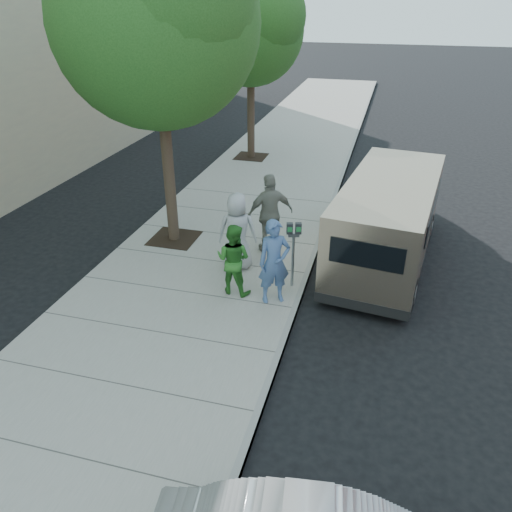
# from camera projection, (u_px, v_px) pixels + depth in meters

# --- Properties ---
(ground) EXTENTS (120.00, 120.00, 0.00)m
(ground) POSITION_uv_depth(u_px,v_px,m) (229.00, 304.00, 10.80)
(ground) COLOR black
(ground) RESTS_ON ground
(sidewalk) EXTENTS (5.00, 60.00, 0.15)m
(sidewalk) POSITION_uv_depth(u_px,v_px,m) (186.00, 294.00, 10.99)
(sidewalk) COLOR gray
(sidewalk) RESTS_ON ground
(curb_face) EXTENTS (0.12, 60.00, 0.16)m
(curb_face) POSITION_uv_depth(u_px,v_px,m) (294.00, 311.00, 10.43)
(curb_face) COLOR gray
(curb_face) RESTS_ON ground
(tree_near) EXTENTS (4.62, 4.60, 7.53)m
(tree_near) POSITION_uv_depth(u_px,v_px,m) (157.00, 14.00, 10.74)
(tree_near) COLOR black
(tree_near) RESTS_ON sidewalk
(tree_far) EXTENTS (3.92, 3.80, 6.49)m
(tree_far) POSITION_uv_depth(u_px,v_px,m) (252.00, 25.00, 17.51)
(tree_far) COLOR black
(tree_far) RESTS_ON sidewalk
(parking_meter) EXTENTS (0.33, 0.19, 1.53)m
(parking_meter) POSITION_uv_depth(u_px,v_px,m) (293.00, 241.00, 10.66)
(parking_meter) COLOR gray
(parking_meter) RESTS_ON sidewalk
(van) EXTENTS (2.60, 5.94, 2.13)m
(van) POSITION_uv_depth(u_px,v_px,m) (388.00, 219.00, 11.98)
(van) COLOR tan
(van) RESTS_ON ground
(person_officer) EXTENTS (0.80, 0.71, 1.84)m
(person_officer) POSITION_uv_depth(u_px,v_px,m) (274.00, 262.00, 10.24)
(person_officer) COLOR #486799
(person_officer) RESTS_ON sidewalk
(person_green_shirt) EXTENTS (0.86, 0.71, 1.60)m
(person_green_shirt) POSITION_uv_depth(u_px,v_px,m) (233.00, 259.00, 10.60)
(person_green_shirt) COLOR #2F7927
(person_green_shirt) RESTS_ON sidewalk
(person_gray_shirt) EXTENTS (1.03, 0.80, 1.86)m
(person_gray_shirt) POSITION_uv_depth(u_px,v_px,m) (237.00, 232.00, 11.50)
(person_gray_shirt) COLOR #AFAFB2
(person_gray_shirt) RESTS_ON sidewalk
(person_striped_polo) EXTENTS (1.25, 1.07, 2.02)m
(person_striped_polo) POSITION_uv_depth(u_px,v_px,m) (270.00, 214.00, 12.22)
(person_striped_polo) COLOR gray
(person_striped_polo) RESTS_ON sidewalk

